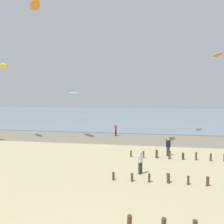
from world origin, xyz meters
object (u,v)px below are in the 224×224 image
object	(u,v)px
kite_aloft_4	(4,66)
person_mid_beach	(168,146)
person_far_down_beach	(140,162)
person_nearest_camera	(116,130)
kite_aloft_5	(74,93)
kite_aloft_3	(218,54)
kite_aloft_6	(35,5)

from	to	relation	value
kite_aloft_4	person_mid_beach	bearing A→B (deg)	-149.76
person_mid_beach	person_far_down_beach	xyz separation A→B (m)	(-2.44, -5.52, 0.00)
person_nearest_camera	kite_aloft_4	world-z (taller)	kite_aloft_4
person_mid_beach	kite_aloft_4	bearing A→B (deg)	165.99
person_far_down_beach	kite_aloft_5	distance (m)	38.00
person_far_down_beach	kite_aloft_4	bearing A→B (deg)	149.85
person_far_down_beach	kite_aloft_4	distance (m)	23.14
kite_aloft_3	kite_aloft_4	world-z (taller)	kite_aloft_3
person_far_down_beach	kite_aloft_3	bearing A→B (deg)	63.55
person_nearest_camera	kite_aloft_6	world-z (taller)	kite_aloft_6
person_mid_beach	kite_aloft_5	size ratio (longest dim) A/B	0.67
person_nearest_camera	kite_aloft_5	distance (m)	22.94
person_mid_beach	kite_aloft_3	xyz separation A→B (m)	(9.07, 17.63, 11.63)
person_nearest_camera	kite_aloft_3	distance (m)	21.05
kite_aloft_5	kite_aloft_3	bearing A→B (deg)	125.20
person_mid_beach	person_far_down_beach	world-z (taller)	same
kite_aloft_4	person_far_down_beach	bearing A→B (deg)	-165.90
kite_aloft_4	person_nearest_camera	bearing A→B (deg)	-118.13
person_nearest_camera	kite_aloft_5	bearing A→B (deg)	124.66
person_mid_beach	kite_aloft_3	size ratio (longest dim) A/B	0.48
person_far_down_beach	person_nearest_camera	bearing A→B (deg)	105.26
kite_aloft_3	kite_aloft_5	world-z (taller)	kite_aloft_3
person_far_down_beach	kite_aloft_3	xyz separation A→B (m)	(11.51, 23.15, 11.63)
person_far_down_beach	kite_aloft_3	size ratio (longest dim) A/B	0.48
person_far_down_beach	kite_aloft_6	size ratio (longest dim) A/B	0.51
kite_aloft_3	person_mid_beach	bearing A→B (deg)	-28.10
kite_aloft_4	kite_aloft_5	world-z (taller)	kite_aloft_4
person_mid_beach	person_far_down_beach	distance (m)	6.04
kite_aloft_4	kite_aloft_6	bearing A→B (deg)	-148.97
person_nearest_camera	kite_aloft_5	size ratio (longest dim) A/B	0.67
person_mid_beach	kite_aloft_6	size ratio (longest dim) A/B	0.51
kite_aloft_4	kite_aloft_5	bearing A→B (deg)	-49.90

